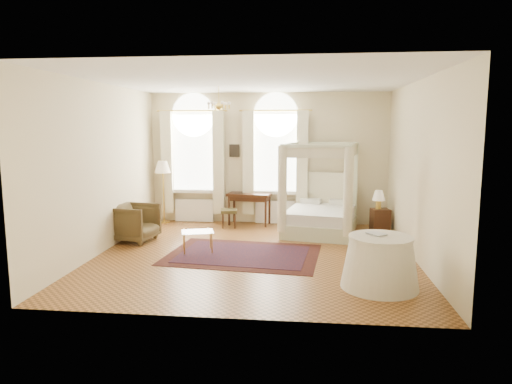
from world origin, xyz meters
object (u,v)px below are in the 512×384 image
canopy_bed (320,213)px  coffee_table (197,233)px  nightstand (380,221)px  floor_lamp (163,170)px  side_table (380,262)px  writing_desk (249,198)px  stool (229,212)px  armchair (134,223)px

canopy_bed → coffee_table: bearing=-142.3°
canopy_bed → nightstand: canopy_bed is taller
floor_lamp → side_table: size_ratio=1.35×
coffee_table → side_table: 3.65m
writing_desk → floor_lamp: (-2.22, -0.00, 0.67)m
canopy_bed → side_table: 3.65m
nightstand → floor_lamp: 5.49m
canopy_bed → coffee_table: 3.10m
coffee_table → floor_lamp: 3.20m
nightstand → stool: nightstand is taller
coffee_table → armchair: bearing=155.8°
floor_lamp → writing_desk: bearing=0.0°
coffee_table → canopy_bed: bearing=37.7°
canopy_bed → side_table: canopy_bed is taller
side_table → writing_desk: bearing=120.6°
coffee_table → side_table: size_ratio=0.60×
nightstand → armchair: 5.57m
writing_desk → side_table: bearing=-59.4°
nightstand → stool: (-3.60, 0.22, 0.09)m
stool → floor_lamp: floor_lamp is taller
coffee_table → nightstand: bearing=28.2°
writing_desk → side_table: 5.01m
stool → floor_lamp: 2.05m
writing_desk → armchair: armchair is taller
coffee_table → side_table: bearing=-27.1°
writing_desk → coffee_table: size_ratio=1.59×
canopy_bed → armchair: size_ratio=2.45×
canopy_bed → floor_lamp: (-3.97, 0.75, 0.89)m
side_table → nightstand: bearing=81.0°
canopy_bed → stool: (-2.22, 0.38, -0.10)m
nightstand → floor_lamp: floor_lamp is taller
armchair → side_table: (4.81, -2.36, -0.01)m
armchair → writing_desk: bearing=-39.7°
canopy_bed → nightstand: 1.41m
nightstand → floor_lamp: (-5.36, 0.59, 1.08)m
side_table → coffee_table: bearing=152.9°
stool → writing_desk: bearing=38.5°
nightstand → coffee_table: (-3.84, -2.06, 0.09)m
writing_desk → coffee_table: (-0.70, -2.64, -0.31)m
armchair → coffee_table: armchair is taller
coffee_table → floor_lamp: floor_lamp is taller
armchair → coffee_table: bearing=-104.5°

